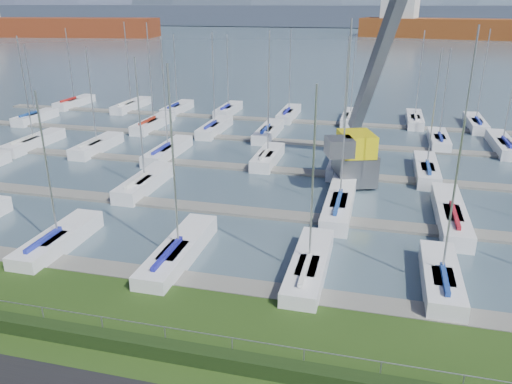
% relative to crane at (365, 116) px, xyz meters
% --- Properties ---
extents(water, '(800.00, 540.00, 0.20)m').
position_rel_crane_xyz_m(water, '(-5.90, 234.80, -5.73)').
color(water, '#495D6A').
extents(hedge, '(80.00, 0.70, 0.70)m').
position_rel_crane_xyz_m(hedge, '(-5.90, -25.60, -4.98)').
color(hedge, black).
rests_on(hedge, grass).
extents(fence, '(80.00, 0.04, 0.04)m').
position_rel_crane_xyz_m(fence, '(-5.90, -25.20, -4.13)').
color(fence, '#919499').
rests_on(fence, grass).
extents(foothill, '(900.00, 80.00, 12.00)m').
position_rel_crane_xyz_m(foothill, '(-5.90, 304.80, 0.67)').
color(foothill, '#3B4457').
rests_on(foothill, water).
extents(docks, '(90.00, 41.60, 0.25)m').
position_rel_crane_xyz_m(docks, '(-5.90, 0.80, -5.55)').
color(docks, gray).
rests_on(docks, water).
extents(crane, '(7.47, 13.01, 22.35)m').
position_rel_crane_xyz_m(crane, '(0.00, 0.00, 0.00)').
color(crane, '#585B60').
rests_on(crane, water).
extents(cargo_ship_west, '(96.33, 31.64, 21.50)m').
position_rel_crane_xyz_m(cargo_ship_west, '(-147.19, 158.68, -1.74)').
color(cargo_ship_west, maroon).
rests_on(cargo_ship_west, water).
extents(cargo_ship_mid, '(103.77, 37.87, 21.50)m').
position_rel_crane_xyz_m(cargo_ship_mid, '(36.36, 189.44, -1.81)').
color(cargo_ship_mid, brown).
rests_on(cargo_ship_mid, water).
extents(sailboat_fleet, '(75.36, 49.11, 13.69)m').
position_rel_crane_xyz_m(sailboat_fleet, '(-7.87, 3.78, 0.12)').
color(sailboat_fleet, navy).
rests_on(sailboat_fleet, water).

